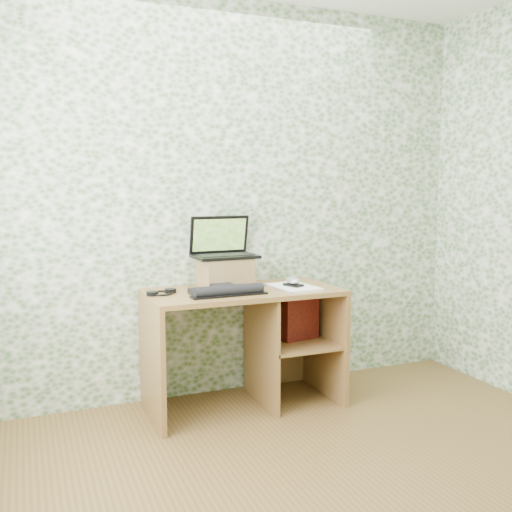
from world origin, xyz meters
name	(u,v)px	position (x,y,z in m)	size (l,w,h in m)	color
wall_back	(226,200)	(0.00, 1.75, 1.30)	(3.50, 3.50, 0.00)	white
desk	(253,329)	(0.08, 1.47, 0.48)	(1.20, 0.60, 0.75)	brown
riser	(225,272)	(-0.07, 1.58, 0.84)	(0.31, 0.26, 0.19)	olive
laptop	(223,247)	(-0.07, 1.63, 1.00)	(0.40, 0.29, 0.26)	black
keyboard	(226,290)	(-0.15, 1.34, 0.77)	(0.47, 0.24, 0.06)	black
headphones	(162,293)	(-0.51, 1.49, 0.76)	(0.19, 0.19, 0.02)	black
notepad	(293,287)	(0.31, 1.36, 0.76)	(0.23, 0.34, 0.02)	white
mouse	(293,283)	(0.31, 1.36, 0.79)	(0.08, 0.13, 0.04)	#B1B1B3
pen	(292,283)	(0.33, 1.43, 0.77)	(0.01, 0.01, 0.15)	black
red_box	(300,316)	(0.40, 1.44, 0.55)	(0.26, 0.08, 0.31)	maroon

